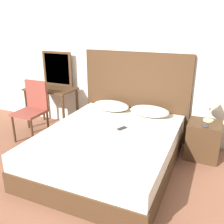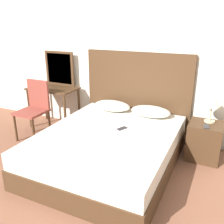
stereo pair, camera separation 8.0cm
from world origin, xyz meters
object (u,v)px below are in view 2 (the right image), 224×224
object	(u,v)px
table_lamp	(212,101)
phone_on_nightstand	(206,126)
vanity_desk	(53,95)
bed	(109,149)
nightstand	(204,141)
phone_on_bed	(122,128)
chair	(35,106)

from	to	relation	value
table_lamp	phone_on_nightstand	world-z (taller)	table_lamp
table_lamp	vanity_desk	world-z (taller)	table_lamp
bed	nightstand	world-z (taller)	nightstand
nightstand	phone_on_nightstand	xyz separation A→B (m)	(0.01, -0.11, 0.27)
bed	phone_on_bed	xyz separation A→B (m)	(0.12, 0.18, 0.25)
nightstand	vanity_desk	xyz separation A→B (m)	(-2.64, 0.04, 0.34)
bed	chair	bearing A→B (deg)	169.20
phone_on_bed	vanity_desk	world-z (taller)	vanity_desk
nightstand	table_lamp	world-z (taller)	table_lamp
nightstand	phone_on_nightstand	distance (m)	0.29
table_lamp	vanity_desk	size ratio (longest dim) A/B	0.47
bed	phone_on_bed	bearing A→B (deg)	56.52
table_lamp	vanity_desk	bearing A→B (deg)	-179.01
nightstand	table_lamp	bearing A→B (deg)	70.52
nightstand	table_lamp	xyz separation A→B (m)	(0.03, 0.09, 0.57)
bed	nightstand	bearing A→B (deg)	32.47
phone_on_bed	table_lamp	xyz separation A→B (m)	(1.06, 0.64, 0.35)
phone_on_bed	nightstand	xyz separation A→B (m)	(1.03, 0.55, -0.22)
phone_on_bed	nightstand	world-z (taller)	nightstand
phone_on_bed	vanity_desk	xyz separation A→B (m)	(-1.60, 0.60, 0.12)
nightstand	vanity_desk	bearing A→B (deg)	179.09
bed	phone_on_bed	size ratio (longest dim) A/B	12.63
phone_on_bed	chair	bearing A→B (deg)	176.15
bed	nightstand	size ratio (longest dim) A/B	3.92
phone_on_nightstand	chair	bearing A→B (deg)	-172.81
phone_on_bed	chair	xyz separation A→B (m)	(-1.62, 0.11, 0.06)
phone_on_nightstand	vanity_desk	distance (m)	2.65
bed	chair	xyz separation A→B (m)	(-1.50, 0.29, 0.31)
nightstand	vanity_desk	size ratio (longest dim) A/B	0.61
phone_on_bed	table_lamp	distance (m)	1.29
nightstand	chair	xyz separation A→B (m)	(-2.65, -0.45, 0.28)
bed	vanity_desk	world-z (taller)	vanity_desk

